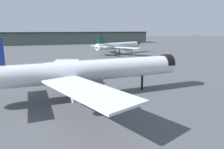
% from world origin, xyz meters
% --- Properties ---
extents(ground, '(900.00, 900.00, 0.00)m').
position_xyz_m(ground, '(0.00, 0.00, 0.00)').
color(ground, '#4C4F54').
extents(airliner_near_gate, '(63.43, 57.91, 17.06)m').
position_xyz_m(airliner_near_gate, '(-3.94, 1.10, 7.51)').
color(airliner_near_gate, silver).
rests_on(airliner_near_gate, ground).
extents(airliner_far_taxiway, '(47.22, 42.12, 14.31)m').
position_xyz_m(airliner_far_taxiway, '(42.28, 93.66, 6.31)').
color(airliner_far_taxiway, silver).
rests_on(airliner_far_taxiway, ground).
extents(terminal_building, '(237.14, 26.33, 26.24)m').
position_xyz_m(terminal_building, '(6.28, 215.15, 7.85)').
color(terminal_building, '#475651').
rests_on(terminal_building, ground).
extents(service_truck_front, '(5.95, 4.01, 3.00)m').
position_xyz_m(service_truck_front, '(10.37, 36.81, 1.59)').
color(service_truck_front, black).
rests_on(service_truck_front, ground).
extents(baggage_tug_wing, '(2.69, 3.54, 1.85)m').
position_xyz_m(baggage_tug_wing, '(-4.44, 37.44, 0.97)').
color(baggage_tug_wing, black).
rests_on(baggage_tug_wing, ground).
extents(baggage_cart_trailing, '(2.53, 2.78, 1.82)m').
position_xyz_m(baggage_cart_trailing, '(23.15, 29.29, 0.98)').
color(baggage_cart_trailing, black).
rests_on(baggage_cart_trailing, ground).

